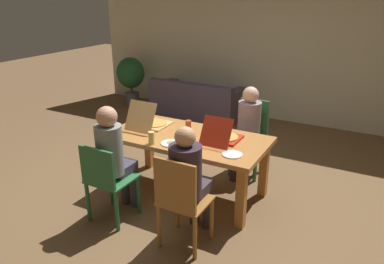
{
  "coord_description": "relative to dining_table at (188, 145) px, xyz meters",
  "views": [
    {
      "loc": [
        1.95,
        -3.49,
        2.34
      ],
      "look_at": [
        0.0,
        0.1,
        0.76
      ],
      "focal_mm": 34.46,
      "sensor_mm": 36.0,
      "label": 1
    }
  ],
  "objects": [
    {
      "name": "person_0",
      "position": [
        -0.45,
        -0.79,
        0.1
      ],
      "size": [
        0.28,
        0.48,
        1.27
      ],
      "color": "#3D3849",
      "rests_on": "ground"
    },
    {
      "name": "drinking_glass_0",
      "position": [
        -0.06,
        0.11,
        0.18
      ],
      "size": [
        0.07,
        0.07,
        0.15
      ],
      "primitive_type": "cylinder",
      "color": "#B04E2E",
      "rests_on": "dining_table"
    },
    {
      "name": "ground_plane",
      "position": [
        0.0,
        0.0,
        -0.64
      ],
      "size": [
        20.0,
        20.0,
        0.0
      ],
      "primitive_type": "plane",
      "color": "brown"
    },
    {
      "name": "pizza_box_0",
      "position": [
        -0.57,
        0.07,
        0.16
      ],
      "size": [
        0.38,
        0.55,
        0.36
      ],
      "color": "tan",
      "rests_on": "dining_table"
    },
    {
      "name": "chair_0",
      "position": [
        -0.45,
        -0.93,
        -0.14
      ],
      "size": [
        0.45,
        0.43,
        0.9
      ],
      "color": "#296639",
      "rests_on": "ground"
    },
    {
      "name": "couch",
      "position": [
        -1.28,
        2.66,
        -0.37
      ],
      "size": [
        1.74,
        0.85,
        0.74
      ],
      "color": "#4E425A",
      "rests_on": "ground"
    },
    {
      "name": "drinking_glass_1",
      "position": [
        -0.24,
        -0.39,
        0.18
      ],
      "size": [
        0.07,
        0.07,
        0.14
      ],
      "primitive_type": "cylinder",
      "color": "#E2C65F",
      "rests_on": "dining_table"
    },
    {
      "name": "drinking_glass_2",
      "position": [
        0.16,
        0.35,
        0.16
      ],
      "size": [
        0.07,
        0.07,
        0.1
      ],
      "primitive_type": "cylinder",
      "color": "#BB4F34",
      "rests_on": "dining_table"
    },
    {
      "name": "pizza_box_1",
      "position": [
        0.42,
        0.07,
        0.15
      ],
      "size": [
        0.34,
        0.51,
        0.32
      ],
      "color": "#B42714",
      "rests_on": "dining_table"
    },
    {
      "name": "person_2",
      "position": [
        0.45,
        -0.8,
        0.07
      ],
      "size": [
        0.31,
        0.53,
        1.22
      ],
      "color": "#3C3136",
      "rests_on": "ground"
    },
    {
      "name": "drinking_glass_3",
      "position": [
        0.18,
        -0.23,
        0.16
      ],
      "size": [
        0.08,
        0.08,
        0.11
      ],
      "primitive_type": "cylinder",
      "color": "silver",
      "rests_on": "dining_table"
    },
    {
      "name": "back_wall",
      "position": [
        0.0,
        3.29,
        0.82
      ],
      "size": [
        7.63,
        0.12,
        2.92
      ],
      "primitive_type": "cube",
      "color": "beige",
      "rests_on": "ground"
    },
    {
      "name": "dining_table",
      "position": [
        0.0,
        0.0,
        0.0
      ],
      "size": [
        1.86,
        0.94,
        0.75
      ],
      "color": "#B3743A",
      "rests_on": "ground"
    },
    {
      "name": "chair_1",
      "position": [
        0.45,
        0.91,
        -0.12
      ],
      "size": [
        0.42,
        0.4,
        1.0
      ],
      "color": "#2F623A",
      "rests_on": "ground"
    },
    {
      "name": "person_1",
      "position": [
        0.45,
        0.77,
        0.07
      ],
      "size": [
        0.3,
        0.48,
        1.21
      ],
      "color": "#3A2B39",
      "rests_on": "ground"
    },
    {
      "name": "plate_0",
      "position": [
        0.66,
        -0.24,
        0.11
      ],
      "size": [
        0.21,
        0.21,
        0.01
      ],
      "color": "white",
      "rests_on": "dining_table"
    },
    {
      "name": "plate_1",
      "position": [
        -0.05,
        -0.29,
        0.12
      ],
      "size": [
        0.23,
        0.23,
        0.03
      ],
      "color": "white",
      "rests_on": "dining_table"
    },
    {
      "name": "chair_2",
      "position": [
        0.45,
        -0.95,
        -0.11
      ],
      "size": [
        0.45,
        0.41,
        0.97
      ],
      "color": "#9B632B",
      "rests_on": "ground"
    },
    {
      "name": "potted_plant",
      "position": [
        -2.91,
        2.72,
        0.0
      ],
      "size": [
        0.59,
        0.59,
        1.02
      ],
      "color": "slate",
      "rests_on": "ground"
    }
  ]
}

